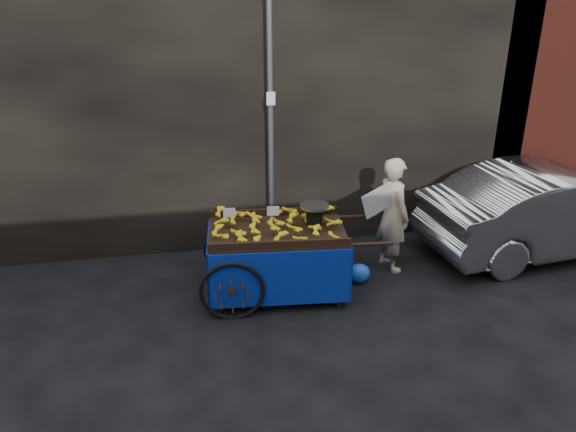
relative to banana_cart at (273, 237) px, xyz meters
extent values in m
plane|color=black|center=(-0.13, -0.15, -0.82)|extent=(80.00, 80.00, 0.00)
cube|color=black|center=(-1.13, 2.45, 1.68)|extent=(11.00, 2.00, 5.00)
cube|color=#591E14|center=(5.37, 2.45, 1.68)|extent=(3.00, 2.00, 5.00)
cylinder|color=slate|center=(0.17, 1.15, 1.18)|extent=(0.08, 0.08, 4.00)
cube|color=white|center=(0.17, 1.10, 1.58)|extent=(0.12, 0.02, 0.18)
cube|color=black|center=(0.06, -0.01, 0.06)|extent=(1.85, 1.26, 0.07)
cube|color=black|center=(0.10, 0.51, 0.14)|extent=(1.75, 0.21, 0.11)
cube|color=black|center=(0.01, -0.52, 0.14)|extent=(1.75, 0.21, 0.11)
cube|color=black|center=(0.78, -0.51, -0.38)|extent=(0.06, 0.06, 0.88)
cube|color=black|center=(0.86, 0.36, -0.38)|extent=(0.06, 0.06, 0.88)
cylinder|color=black|center=(1.16, -0.55, 0.06)|extent=(0.55, 0.10, 0.04)
cylinder|color=black|center=(1.24, 0.32, 0.06)|extent=(0.55, 0.10, 0.04)
torus|color=black|center=(-0.60, -0.54, -0.43)|extent=(0.82, 0.13, 0.82)
torus|color=black|center=(-0.49, 0.64, -0.43)|extent=(0.82, 0.13, 0.82)
cylinder|color=black|center=(-0.54, 0.05, -0.43)|extent=(0.17, 1.23, 0.05)
cube|color=navy|center=(0.00, -0.56, -0.31)|extent=(1.79, 0.19, 0.75)
cube|color=navy|center=(0.11, 0.55, -0.31)|extent=(1.79, 0.19, 0.75)
cube|color=navy|center=(-0.83, 0.08, -0.31)|extent=(0.13, 1.14, 0.75)
cube|color=navy|center=(0.94, -0.09, -0.31)|extent=(0.13, 1.14, 0.75)
cube|color=black|center=(0.55, 0.00, 0.24)|extent=(0.21, 0.17, 0.18)
cylinder|color=silver|center=(0.55, 0.00, 0.40)|extent=(0.41, 0.41, 0.03)
cube|color=white|center=(-0.56, -0.07, 0.42)|extent=(0.15, 0.03, 0.12)
cube|color=white|center=(-0.01, -0.12, 0.42)|extent=(0.15, 0.03, 0.12)
imported|color=tan|center=(1.79, 0.37, 0.02)|extent=(0.56, 0.70, 1.68)
cube|color=beige|center=(1.51, 0.24, 0.31)|extent=(0.57, 0.18, 0.50)
ellipsoid|color=blue|center=(1.22, 0.03, -0.68)|extent=(0.31, 0.25, 0.28)
imported|color=#AAADB1|center=(4.44, 0.47, -0.14)|extent=(4.23, 1.85, 1.35)
camera|label=1|loc=(-1.04, -6.53, 3.13)|focal=35.00mm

